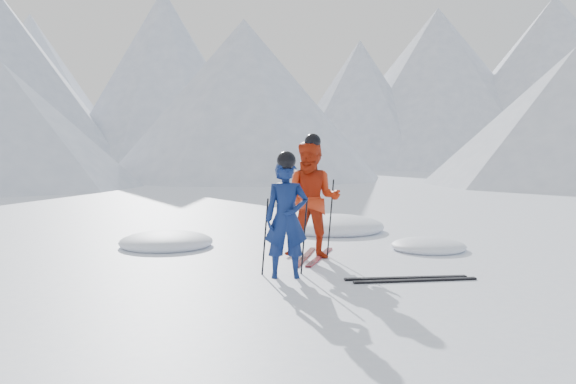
{
  "coord_description": "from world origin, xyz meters",
  "views": [
    {
      "loc": [
        -1.36,
        -8.86,
        1.79
      ],
      "look_at": [
        -1.4,
        0.5,
        1.1
      ],
      "focal_mm": 38.0,
      "sensor_mm": 36.0,
      "label": 1
    }
  ],
  "objects": [
    {
      "name": "ground",
      "position": [
        0.0,
        0.0,
        0.0
      ],
      "size": [
        160.0,
        160.0,
        0.0
      ],
      "primitive_type": "plane",
      "color": "white",
      "rests_on": "ground"
    },
    {
      "name": "skier_red",
      "position": [
        -1.01,
        0.9,
        0.95
      ],
      "size": [
        1.06,
        0.91,
        1.9
      ],
      "primitive_type": "imported",
      "rotation": [
        0.0,
        0.0,
        -0.22
      ],
      "color": "red",
      "rests_on": "ground"
    },
    {
      "name": "skier_blue",
      "position": [
        -1.42,
        -0.58,
        0.81
      ],
      "size": [
        0.62,
        0.42,
        1.63
      ],
      "primitive_type": "imported",
      "rotation": [
        0.0,
        0.0,
        0.06
      ],
      "color": "navy",
      "rests_on": "ground"
    },
    {
      "name": "pole_blue_right",
      "position": [
        -1.17,
        -0.33,
        0.54
      ],
      "size": [
        0.11,
        0.07,
        1.08
      ],
      "primitive_type": "cylinder",
      "rotation": [
        -0.04,
        0.08,
        0.0
      ],
      "color": "black",
      "rests_on": "ground"
    },
    {
      "name": "snow_lumps",
      "position": [
        -0.79,
        2.92,
        0.0
      ],
      "size": [
        8.5,
        6.12,
        0.48
      ],
      "color": "white",
      "rests_on": "ground"
    },
    {
      "name": "pole_red_right",
      "position": [
        -0.71,
        1.05,
        0.63
      ],
      "size": [
        0.13,
        0.09,
        1.26
      ],
      "primitive_type": "cylinder",
      "rotation": [
        -0.05,
        0.08,
        0.0
      ],
      "color": "black",
      "rests_on": "ground"
    },
    {
      "name": "ski_worn_left",
      "position": [
        -1.13,
        0.9,
        0.01
      ],
      "size": [
        0.4,
        1.69,
        0.03
      ],
      "primitive_type": "cube",
      "rotation": [
        0.0,
        0.0,
        -0.19
      ],
      "color": "black",
      "rests_on": "ground"
    },
    {
      "name": "ski_loose_b",
      "position": [
        0.31,
        -0.84,
        0.01
      ],
      "size": [
        1.69,
        0.35,
        0.03
      ],
      "primitive_type": "cube",
      "rotation": [
        0.0,
        0.0,
        1.73
      ],
      "color": "black",
      "rests_on": "ground"
    },
    {
      "name": "ski_worn_right",
      "position": [
        -0.89,
        0.9,
        0.01
      ],
      "size": [
        0.52,
        1.67,
        0.03
      ],
      "primitive_type": "cube",
      "rotation": [
        0.0,
        0.0,
        -0.26
      ],
      "color": "black",
      "rests_on": "ground"
    },
    {
      "name": "mountain_range",
      "position": [
        5.71,
        35.31,
        6.72
      ],
      "size": [
        106.15,
        62.94,
        15.53
      ],
      "color": "#B2BCD1",
      "rests_on": "ground"
    },
    {
      "name": "pole_red_left",
      "position": [
        -1.31,
        1.15,
        0.63
      ],
      "size": [
        0.13,
        0.1,
        1.26
      ],
      "primitive_type": "cylinder",
      "rotation": [
        0.06,
        0.08,
        0.0
      ],
      "color": "black",
      "rests_on": "ground"
    },
    {
      "name": "pole_blue_left",
      "position": [
        -1.72,
        -0.43,
        0.54
      ],
      "size": [
        0.11,
        0.08,
        1.08
      ],
      "primitive_type": "cylinder",
      "rotation": [
        0.05,
        0.08,
        0.0
      ],
      "color": "black",
      "rests_on": "ground"
    },
    {
      "name": "ski_loose_a",
      "position": [
        0.21,
        -0.69,
        0.01
      ],
      "size": [
        1.7,
        0.29,
        0.03
      ],
      "primitive_type": "cube",
      "rotation": [
        0.0,
        0.0,
        1.69
      ],
      "color": "black",
      "rests_on": "ground"
    }
  ]
}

